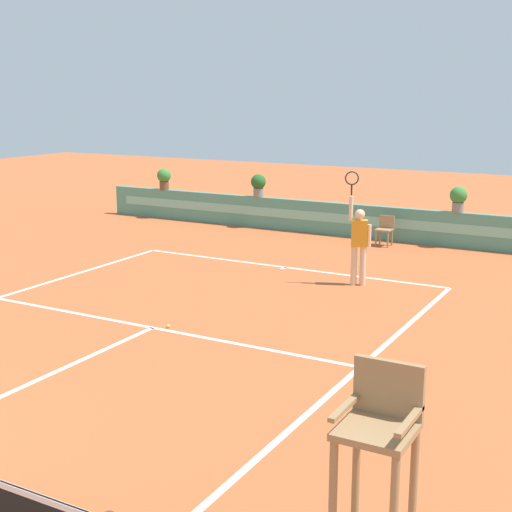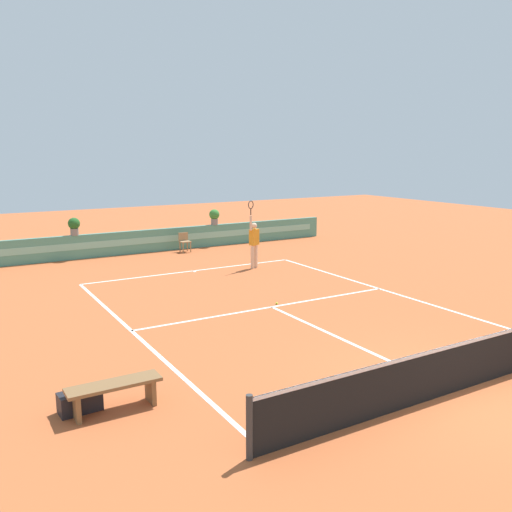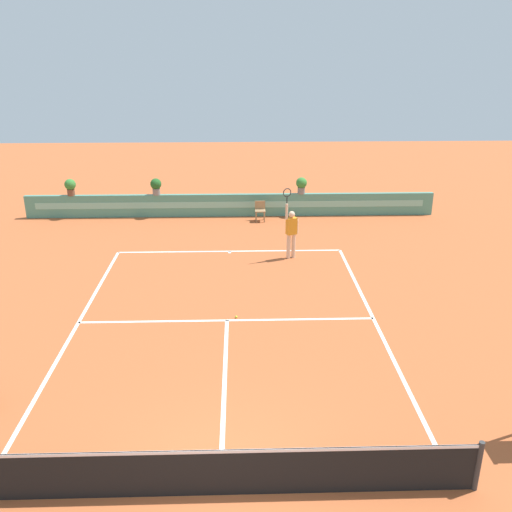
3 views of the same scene
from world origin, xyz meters
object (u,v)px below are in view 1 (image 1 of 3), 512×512
object	(u,v)px
ball_kid_chair	(385,229)
tennis_player	(359,240)
potted_plant_left	(258,184)
potted_plant_right	(458,198)
tennis_ball_near_baseline	(168,326)
potted_plant_far_left	(164,177)
umpire_chair	(378,460)

from	to	relation	value
ball_kid_chair	tennis_player	size ratio (longest dim) A/B	0.33
potted_plant_left	potted_plant_right	size ratio (longest dim) A/B	1.00
tennis_ball_near_baseline	potted_plant_right	bearing A→B (deg)	73.85
tennis_ball_near_baseline	potted_plant_left	world-z (taller)	potted_plant_left
potted_plant_left	potted_plant_right	distance (m)	6.36
potted_plant_left	potted_plant_right	bearing A→B (deg)	0.00
tennis_player	potted_plant_left	distance (m)	7.56
tennis_ball_near_baseline	ball_kid_chair	bearing A→B (deg)	83.66
tennis_player	potted_plant_far_left	size ratio (longest dim) A/B	3.57
umpire_chair	potted_plant_left	size ratio (longest dim) A/B	2.96
ball_kid_chair	potted_plant_left	world-z (taller)	potted_plant_left
potted_plant_far_left	tennis_ball_near_baseline	bearing A→B (deg)	-53.77
ball_kid_chair	potted_plant_far_left	distance (m)	8.31
ball_kid_chair	tennis_ball_near_baseline	bearing A→B (deg)	-96.34
tennis_ball_near_baseline	potted_plant_left	size ratio (longest dim) A/B	0.09
tennis_ball_near_baseline	potted_plant_far_left	xyz separation A→B (m)	(-7.21, 9.85, 1.38)
umpire_chair	tennis_player	distance (m)	10.68
umpire_chair	potted_plant_right	size ratio (longest dim) A/B	2.96
umpire_chair	potted_plant_far_left	size ratio (longest dim) A/B	2.96
tennis_player	potted_plant_far_left	xyz separation A→B (m)	(-9.16, 5.22, 0.36)
potted_plant_left	potted_plant_far_left	size ratio (longest dim) A/B	1.00
umpire_chair	potted_plant_right	world-z (taller)	umpire_chair
ball_kid_chair	tennis_player	xyz separation A→B (m)	(0.93, -4.49, 0.57)
ball_kid_chair	potted_plant_right	world-z (taller)	potted_plant_right
umpire_chair	ball_kid_chair	world-z (taller)	umpire_chair
tennis_ball_near_baseline	potted_plant_right	size ratio (longest dim) A/B	0.09
tennis_player	tennis_ball_near_baseline	bearing A→B (deg)	-112.80
tennis_player	tennis_ball_near_baseline	size ratio (longest dim) A/B	38.01
umpire_chair	potted_plant_far_left	world-z (taller)	umpire_chair
potted_plant_far_left	potted_plant_left	bearing A→B (deg)	0.00
tennis_player	potted_plant_right	size ratio (longest dim) A/B	3.57
potted_plant_right	potted_plant_left	bearing A→B (deg)	180.00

